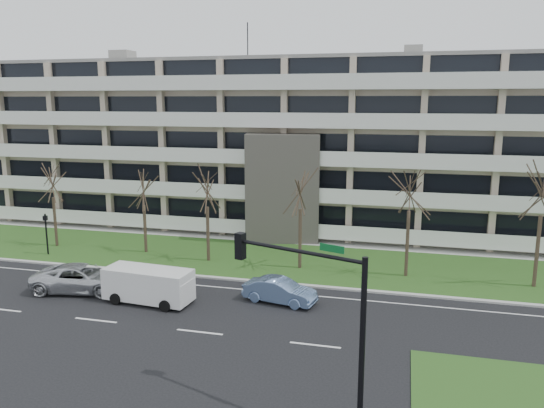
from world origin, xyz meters
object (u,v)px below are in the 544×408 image
(silver_pickup, at_px, (82,278))
(blue_sedan, at_px, (280,291))
(pedestrian_signal, at_px, (46,229))
(white_van, at_px, (149,282))
(traffic_signal, at_px, (316,304))

(silver_pickup, height_order, blue_sedan, silver_pickup)
(silver_pickup, height_order, pedestrian_signal, pedestrian_signal)
(white_van, bearing_deg, traffic_signal, -32.20)
(traffic_signal, bearing_deg, pedestrian_signal, 165.66)
(silver_pickup, distance_m, blue_sedan, 12.39)
(silver_pickup, distance_m, traffic_signal, 18.91)
(blue_sedan, bearing_deg, traffic_signal, -148.74)
(blue_sedan, xyz_separation_m, pedestrian_signal, (-19.51, 5.04, 1.34))
(silver_pickup, bearing_deg, blue_sedan, -93.96)
(white_van, relative_size, traffic_signal, 0.81)
(blue_sedan, distance_m, white_van, 7.66)
(traffic_signal, bearing_deg, silver_pickup, 169.55)
(blue_sedan, bearing_deg, silver_pickup, 106.42)
(blue_sedan, xyz_separation_m, white_van, (-7.41, -1.86, 0.50))
(traffic_signal, height_order, pedestrian_signal, traffic_signal)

